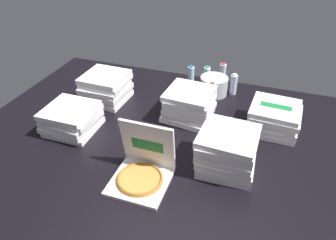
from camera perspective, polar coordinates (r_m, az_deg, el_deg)
ground_plane at (r=2.55m, az=-0.71°, el=-3.99°), size 3.20×2.40×0.02m
open_pizza_box at (r=2.19m, az=-4.75°, el=-8.88°), size 0.38×0.39×0.40m
pizza_stack_right_near at (r=2.25m, az=10.62°, el=-5.41°), size 0.41×0.41×0.31m
pizza_stack_left_near at (r=2.76m, az=3.89°, el=2.86°), size 0.43×0.42×0.26m
pizza_stack_center_far at (r=3.07m, az=-11.12°, el=5.75°), size 0.41×0.41×0.26m
pizza_stack_right_far at (r=2.72m, az=-16.95°, el=0.20°), size 0.41×0.41×0.22m
pizza_stack_center_near at (r=2.76m, az=18.54°, el=0.38°), size 0.42×0.42×0.22m
ice_bucket at (r=3.17m, az=8.23°, el=6.14°), size 0.27×0.27×0.18m
water_bottle_0 at (r=3.31m, az=6.96°, el=7.80°), size 0.07×0.07×0.22m
water_bottle_1 at (r=3.40m, az=9.77°, el=8.33°), size 0.07×0.07×0.22m
water_bottle_2 at (r=3.30m, az=4.14°, el=7.93°), size 0.07×0.07×0.22m
water_bottle_3 at (r=3.20m, az=11.71°, el=6.29°), size 0.07×0.07×0.22m
water_bottle_4 at (r=3.00m, az=7.81°, el=4.70°), size 0.07×0.07×0.22m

